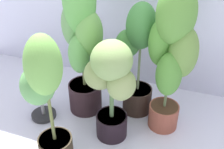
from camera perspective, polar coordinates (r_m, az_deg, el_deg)
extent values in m
cylinder|color=black|center=(2.13, 5.06, -4.94)|extent=(0.21, 0.21, 0.19)
cylinder|color=#453219|center=(2.08, 5.17, -3.02)|extent=(0.20, 0.20, 0.02)
cylinder|color=#63794A|center=(1.92, 5.60, 3.89)|extent=(0.02, 0.02, 0.56)
ellipsoid|color=#41823F|center=(1.83, 5.95, 9.69)|extent=(0.25, 0.26, 0.32)
ellipsoid|color=#48883E|center=(1.93, 3.22, 6.30)|extent=(0.21, 0.21, 0.20)
cylinder|color=black|center=(1.93, -0.07, -10.11)|extent=(0.21, 0.21, 0.16)
cylinder|color=#462917|center=(1.88, -0.07, -8.44)|extent=(0.19, 0.19, 0.02)
cylinder|color=#577C49|center=(1.73, -0.07, -2.31)|extent=(0.03, 0.03, 0.48)
ellipsoid|color=#85A55E|center=(1.63, -0.08, 2.91)|extent=(0.33, 0.33, 0.24)
ellipsoid|color=#8DA15E|center=(1.74, -2.44, 0.14)|extent=(0.27, 0.27, 0.20)
ellipsoid|color=#8BA15D|center=(1.67, 1.96, -2.08)|extent=(0.24, 0.24, 0.20)
cylinder|color=#2F1D22|center=(2.14, -5.38, -4.36)|extent=(0.24, 0.24, 0.22)
cylinder|color=#432922|center=(2.08, -5.52, -2.12)|extent=(0.22, 0.22, 0.02)
cylinder|color=olive|center=(1.89, -6.11, 7.00)|extent=(0.02, 0.02, 0.72)
ellipsoid|color=#6AA05C|center=(1.90, -7.80, 9.91)|extent=(0.21, 0.22, 0.31)
ellipsoid|color=#6AA64F|center=(1.83, -4.57, 8.12)|extent=(0.21, 0.22, 0.32)
ellipsoid|color=#62A653|center=(1.86, -6.62, 4.08)|extent=(0.19, 0.21, 0.27)
cylinder|color=#302718|center=(1.82, -11.19, -14.29)|extent=(0.21, 0.21, 0.16)
cylinder|color=#443021|center=(1.77, -11.44, -12.69)|extent=(0.19, 0.19, 0.02)
cylinder|color=olive|center=(1.58, -12.62, -5.08)|extent=(0.02, 0.02, 0.58)
ellipsoid|color=#6CA94A|center=(1.45, -13.65, 1.79)|extent=(0.24, 0.26, 0.34)
ellipsoid|color=#5D9D53|center=(1.58, -14.73, -2.16)|extent=(0.26, 0.26, 0.23)
cylinder|color=#984D39|center=(2.03, 10.27, -8.11)|extent=(0.20, 0.20, 0.17)
cylinder|color=#432C1B|center=(1.98, 10.49, -6.38)|extent=(0.19, 0.19, 0.02)
cylinder|color=#617649|center=(1.76, 11.72, 3.23)|extent=(0.02, 0.02, 0.75)
ellipsoid|color=#568F38|center=(1.64, 12.84, 11.83)|extent=(0.31, 0.32, 0.37)
ellipsoid|color=#559939|center=(1.74, 9.88, 6.43)|extent=(0.22, 0.21, 0.32)
ellipsoid|color=olive|center=(1.72, 14.17, 4.28)|extent=(0.18, 0.18, 0.33)
ellipsoid|color=#4E8D35|center=(1.74, 11.35, 0.00)|extent=(0.16, 0.16, 0.30)
cylinder|color=#272728|center=(2.17, -13.55, -7.87)|extent=(0.18, 0.18, 0.03)
cylinder|color=#9A9C9C|center=(2.12, -13.82, -6.26)|extent=(0.02, 0.02, 0.13)
sphere|color=#9A9C9C|center=(2.02, -14.46, -2.45)|extent=(0.27, 0.27, 0.21)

